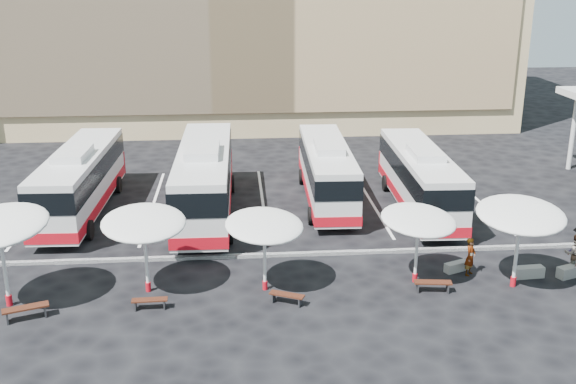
{
  "coord_description": "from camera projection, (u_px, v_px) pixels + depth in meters",
  "views": [
    {
      "loc": [
        -1.44,
        -27.2,
        12.15
      ],
      "look_at": [
        1.0,
        3.0,
        2.2
      ],
      "focal_mm": 42.0,
      "sensor_mm": 36.0,
      "label": 1
    }
  ],
  "objects": [
    {
      "name": "conc_bench_2",
      "position": [
        571.0,
        271.0,
        28.1
      ],
      "size": [
        1.34,
        0.85,
        0.48
      ],
      "primitive_type": "cube",
      "rotation": [
        0.0,
        0.0,
        0.36
      ],
      "color": "gray",
      "rests_on": "ground"
    },
    {
      "name": "passenger_1",
      "position": [
        575.0,
        254.0,
        28.25
      ],
      "size": [
        0.99,
        0.86,
        1.73
      ],
      "primitive_type": "imported",
      "rotation": [
        0.0,
        0.0,
        2.86
      ],
      "color": "black",
      "rests_on": "ground"
    },
    {
      "name": "sunshade_3",
      "position": [
        419.0,
        220.0,
        26.86
      ],
      "size": [
        4.03,
        4.05,
        3.17
      ],
      "rotation": [
        0.0,
        0.0,
        0.43
      ],
      "color": "silver",
      "rests_on": "ground"
    },
    {
      "name": "sunshade_1",
      "position": [
        144.0,
        223.0,
        25.97
      ],
      "size": [
        3.94,
        3.97,
        3.42
      ],
      "rotation": [
        0.0,
        0.0,
        0.23
      ],
      "color": "silver",
      "rests_on": "ground"
    },
    {
      "name": "bus_2",
      "position": [
        327.0,
        170.0,
        36.96
      ],
      "size": [
        2.81,
        11.04,
        3.48
      ],
      "rotation": [
        0.0,
        0.0,
        -0.03
      ],
      "color": "silver",
      "rests_on": "ground"
    },
    {
      "name": "bus_1",
      "position": [
        205.0,
        178.0,
        34.76
      ],
      "size": [
        3.03,
        12.46,
        3.94
      ],
      "rotation": [
        0.0,
        0.0,
        -0.01
      ],
      "color": "silver",
      "rests_on": "ground"
    },
    {
      "name": "curb_divider",
      "position": [
        270.0,
        255.0,
        30.11
      ],
      "size": [
        34.0,
        0.25,
        0.15
      ],
      "primitive_type": "cube",
      "color": "black",
      "rests_on": "ground"
    },
    {
      "name": "ground",
      "position": [
        271.0,
        261.0,
        29.66
      ],
      "size": [
        120.0,
        120.0,
        0.0
      ],
      "primitive_type": "plane",
      "color": "black",
      "rests_on": "ground"
    },
    {
      "name": "bus_0",
      "position": [
        80.0,
        179.0,
        35.07
      ],
      "size": [
        2.97,
        11.59,
        3.65
      ],
      "rotation": [
        0.0,
        0.0,
        -0.03
      ],
      "color": "silver",
      "rests_on": "ground"
    },
    {
      "name": "conc_bench_1",
      "position": [
        529.0,
        272.0,
        28.02
      ],
      "size": [
        1.28,
        0.51,
        0.47
      ],
      "primitive_type": "cube",
      "rotation": [
        0.0,
        0.0,
        0.07
      ],
      "color": "gray",
      "rests_on": "ground"
    },
    {
      "name": "wood_bench_2",
      "position": [
        287.0,
        296.0,
        25.75
      ],
      "size": [
        1.39,
        0.9,
        0.42
      ],
      "rotation": [
        0.0,
        0.0,
        -0.43
      ],
      "color": "black",
      "rests_on": "ground"
    },
    {
      "name": "wood_bench_3",
      "position": [
        433.0,
        284.0,
        26.69
      ],
      "size": [
        1.51,
        0.58,
        0.45
      ],
      "rotation": [
        0.0,
        0.0,
        -0.13
      ],
      "color": "black",
      "rests_on": "ground"
    },
    {
      "name": "wood_bench_0",
      "position": [
        26.0,
        310.0,
        24.59
      ],
      "size": [
        1.68,
        0.96,
        0.5
      ],
      "rotation": [
        0.0,
        0.0,
        0.35
      ],
      "color": "black",
      "rests_on": "ground"
    },
    {
      "name": "passenger_0",
      "position": [
        470.0,
        257.0,
        28.09
      ],
      "size": [
        0.69,
        0.7,
        1.63
      ],
      "primitive_type": "imported",
      "rotation": [
        0.0,
        0.0,
        0.84
      ],
      "color": "black",
      "rests_on": "ground"
    },
    {
      "name": "sunshade_4",
      "position": [
        521.0,
        215.0,
        26.34
      ],
      "size": [
        3.76,
        3.81,
        3.62
      ],
      "rotation": [
        0.0,
        0.0,
        -0.09
      ],
      "color": "silver",
      "rests_on": "ground"
    },
    {
      "name": "bus_3",
      "position": [
        420.0,
        177.0,
        35.64
      ],
      "size": [
        2.88,
        11.2,
        3.53
      ],
      "rotation": [
        0.0,
        0.0,
        -0.03
      ],
      "color": "silver",
      "rests_on": "ground"
    },
    {
      "name": "conc_bench_0",
      "position": [
        456.0,
        267.0,
        28.61
      ],
      "size": [
        1.13,
        0.75,
        0.4
      ],
      "primitive_type": "cube",
      "rotation": [
        0.0,
        0.0,
        0.4
      ],
      "color": "gray",
      "rests_on": "ground"
    },
    {
      "name": "sunshade_2",
      "position": [
        264.0,
        226.0,
        26.17
      ],
      "size": [
        4.02,
        4.04,
        3.22
      ],
      "rotation": [
        0.0,
        0.0,
        0.39
      ],
      "color": "silver",
      "rests_on": "ground"
    },
    {
      "name": "wood_bench_1",
      "position": [
        150.0,
        301.0,
        25.35
      ],
      "size": [
        1.35,
        0.4,
        0.41
      ],
      "rotation": [
        0.0,
        0.0,
        0.03
      ],
      "color": "black",
      "rests_on": "ground"
    },
    {
      "name": "bay_lines",
      "position": [
        263.0,
        202.0,
        37.23
      ],
      "size": [
        24.15,
        12.0,
        0.01
      ],
      "color": "white",
      "rests_on": "ground"
    }
  ]
}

